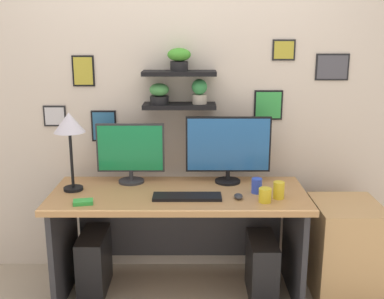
# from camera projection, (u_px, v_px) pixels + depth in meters

# --- Properties ---
(ground_plane) EXTENTS (8.00, 8.00, 0.00)m
(ground_plane) POSITION_uv_depth(u_px,v_px,m) (178.00, 293.00, 3.30)
(ground_plane) COLOR tan
(back_wall_assembly) EXTENTS (4.40, 0.24, 2.70)m
(back_wall_assembly) POSITION_uv_depth(u_px,v_px,m) (178.00, 93.00, 3.39)
(back_wall_assembly) COLOR beige
(back_wall_assembly) RESTS_ON ground
(desk) EXTENTS (1.70, 0.68, 0.75)m
(desk) POSITION_uv_depth(u_px,v_px,m) (177.00, 218.00, 3.22)
(desk) COLOR tan
(desk) RESTS_ON ground
(monitor_left) EXTENTS (0.47, 0.18, 0.42)m
(monitor_left) POSITION_uv_depth(u_px,v_px,m) (129.00, 152.00, 3.27)
(monitor_left) COLOR #2D2D33
(monitor_left) RESTS_ON desk
(monitor_right) EXTENTS (0.59, 0.18, 0.47)m
(monitor_right) POSITION_uv_depth(u_px,v_px,m) (226.00, 147.00, 3.27)
(monitor_right) COLOR black
(monitor_right) RESTS_ON desk
(keyboard) EXTENTS (0.44, 0.14, 0.02)m
(keyboard) POSITION_uv_depth(u_px,v_px,m) (185.00, 197.00, 3.00)
(keyboard) COLOR black
(keyboard) RESTS_ON desk
(computer_mouse) EXTENTS (0.06, 0.09, 0.03)m
(computer_mouse) POSITION_uv_depth(u_px,v_px,m) (237.00, 196.00, 3.00)
(computer_mouse) COLOR #2D2D33
(computer_mouse) RESTS_ON desk
(desk_lamp) EXTENTS (0.21, 0.21, 0.53)m
(desk_lamp) POSITION_uv_depth(u_px,v_px,m) (68.00, 127.00, 3.05)
(desk_lamp) COLOR black
(desk_lamp) RESTS_ON desk
(coffee_mug) EXTENTS (0.08, 0.08, 0.09)m
(coffee_mug) POSITION_uv_depth(u_px,v_px,m) (263.00, 195.00, 2.93)
(coffee_mug) COLOR yellow
(coffee_mug) RESTS_ON desk
(pen_cup) EXTENTS (0.07, 0.07, 0.10)m
(pen_cup) POSITION_uv_depth(u_px,v_px,m) (255.00, 186.00, 3.09)
(pen_cup) COLOR blue
(pen_cup) RESTS_ON desk
(scissors_tray) EXTENTS (0.13, 0.10, 0.02)m
(scissors_tray) POSITION_uv_depth(u_px,v_px,m) (81.00, 202.00, 2.90)
(scissors_tray) COLOR green
(scissors_tray) RESTS_ON desk
(water_cup) EXTENTS (0.07, 0.07, 0.11)m
(water_cup) POSITION_uv_depth(u_px,v_px,m) (277.00, 190.00, 2.99)
(water_cup) COLOR yellow
(water_cup) RESTS_ON desk
(drawer_cabinet) EXTENTS (0.44, 0.50, 0.66)m
(drawer_cabinet) POSITION_uv_depth(u_px,v_px,m) (343.00, 248.00, 3.25)
(drawer_cabinet) COLOR tan
(drawer_cabinet) RESTS_ON ground
(computer_tower_left) EXTENTS (0.18, 0.40, 0.42)m
(computer_tower_left) POSITION_uv_depth(u_px,v_px,m) (93.00, 262.00, 3.30)
(computer_tower_left) COLOR black
(computer_tower_left) RESTS_ON ground
(computer_tower_right) EXTENTS (0.18, 0.40, 0.42)m
(computer_tower_right) POSITION_uv_depth(u_px,v_px,m) (260.00, 267.00, 3.22)
(computer_tower_right) COLOR black
(computer_tower_right) RESTS_ON ground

